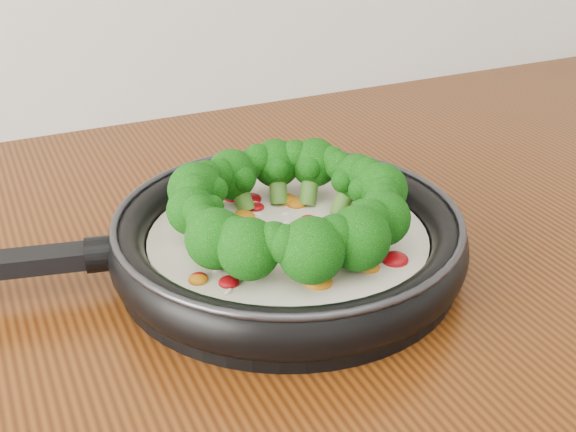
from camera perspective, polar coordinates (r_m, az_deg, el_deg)
name	(u,v)px	position (r m, az deg, el deg)	size (l,w,h in m)	color
skillet	(286,232)	(0.64, -0.18, -1.25)	(0.50, 0.36, 0.09)	black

